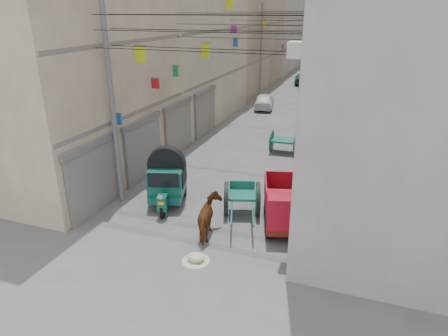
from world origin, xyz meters
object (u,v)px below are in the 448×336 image
at_px(auto_rickshaw, 167,178).
at_px(distant_car_grey, 320,83).
at_px(mini_truck, 284,209).
at_px(tonga_cart, 242,198).
at_px(distant_car_white, 264,101).
at_px(feed_sack, 196,257).
at_px(horse, 210,218).
at_px(distant_car_green, 302,79).
at_px(second_cart, 283,141).

xyz_separation_m(auto_rickshaw, distant_car_grey, (2.58, 27.92, -0.52)).
relative_size(mini_truck, distant_car_grey, 0.93).
distance_m(tonga_cart, distant_car_white, 18.08).
relative_size(mini_truck, feed_sack, 5.84).
xyz_separation_m(feed_sack, horse, (-0.14, 1.58, 0.58)).
bearing_deg(distant_car_white, distant_car_green, -104.83).
relative_size(tonga_cart, mini_truck, 0.95).
relative_size(tonga_cart, horse, 1.83).
height_order(mini_truck, distant_car_white, mini_truck).
height_order(distant_car_white, distant_car_grey, distant_car_white).
bearing_deg(mini_truck, horse, -165.65).
xyz_separation_m(tonga_cart, feed_sack, (-0.42, -3.52, -0.55)).
bearing_deg(distant_car_green, distant_car_grey, 125.75).
distance_m(auto_rickshaw, tonga_cart, 3.20).
height_order(auto_rickshaw, horse, auto_rickshaw).
relative_size(tonga_cart, second_cart, 2.18).
xyz_separation_m(auto_rickshaw, mini_truck, (4.94, -0.51, -0.28)).
bearing_deg(feed_sack, mini_truck, 53.21).
bearing_deg(tonga_cart, second_cart, 72.40).
relative_size(horse, distant_car_green, 0.46).
xyz_separation_m(mini_truck, distant_car_green, (-4.59, 30.71, -0.28)).
xyz_separation_m(second_cart, feed_sack, (-0.40, -11.17, -0.52)).
xyz_separation_m(second_cart, distant_car_green, (-2.80, 22.48, -0.12)).
xyz_separation_m(distant_car_white, distant_car_green, (0.90, 12.43, -0.08)).
bearing_deg(mini_truck, distant_car_grey, 79.06).
height_order(horse, distant_car_white, horse).
xyz_separation_m(second_cart, horse, (-0.54, -9.58, 0.06)).
xyz_separation_m(mini_truck, horse, (-2.34, -1.35, -0.10)).
xyz_separation_m(tonga_cart, mini_truck, (1.77, -0.58, 0.13)).
bearing_deg(auto_rickshaw, horse, -53.55).
bearing_deg(second_cart, feed_sack, -93.82).
bearing_deg(distant_car_green, auto_rickshaw, 80.61).
bearing_deg(second_cart, distant_car_white, 108.46).
height_order(second_cart, distant_car_green, second_cart).
bearing_deg(second_cart, horse, -95.01).
relative_size(second_cart, feed_sack, 2.55).
distance_m(second_cart, distant_car_grey, 20.21).
bearing_deg(second_cart, distant_car_green, 95.33).
relative_size(mini_truck, second_cart, 2.29).
bearing_deg(tonga_cart, distant_car_green, 77.58).
bearing_deg(second_cart, mini_truck, -79.47).
bearing_deg(distant_car_grey, tonga_cart, -97.82).
xyz_separation_m(feed_sack, distant_car_grey, (-0.17, 31.37, 0.44)).
bearing_deg(feed_sack, tonga_cart, 83.16).
distance_m(horse, distant_car_green, 32.14).
bearing_deg(second_cart, distant_car_grey, 89.84).
relative_size(feed_sack, distant_car_grey, 0.16).
bearing_deg(horse, mini_truck, -166.25).
height_order(second_cart, feed_sack, second_cart).
bearing_deg(distant_car_green, feed_sack, 85.35).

